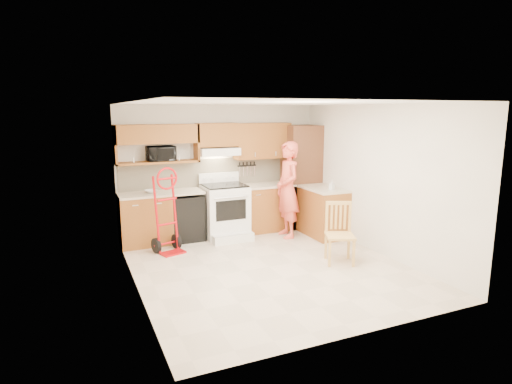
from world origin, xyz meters
TOP-DOWN VIEW (x-y plane):
  - floor at (0.00, 0.00)m, footprint 4.00×4.50m
  - ceiling at (0.00, 0.00)m, footprint 4.00×4.50m
  - wall_back at (0.00, 2.26)m, footprint 4.00×0.02m
  - wall_front at (0.00, -2.26)m, footprint 4.00×0.02m
  - wall_left at (-2.01, 0.00)m, footprint 0.02×4.50m
  - wall_right at (2.01, 0.00)m, footprint 0.02×4.50m
  - backsplash at (0.00, 2.23)m, footprint 3.92×0.03m
  - lower_cab_left at (-1.55, 1.95)m, footprint 0.90×0.60m
  - dishwasher at (-0.80, 1.95)m, footprint 0.60×0.60m
  - lower_cab_right at (0.83, 1.95)m, footprint 1.14×0.60m
  - countertop_left at (-1.25, 1.95)m, footprint 1.50×0.63m
  - countertop_right at (0.83, 1.95)m, footprint 1.14×0.63m
  - cab_return_right at (1.70, 1.15)m, footprint 0.60×1.00m
  - countertop_return at (1.70, 1.15)m, footprint 0.63×1.00m
  - pantry_tall at (1.65, 1.95)m, footprint 0.70×0.60m
  - upper_cab_left at (-1.25, 2.08)m, footprint 1.50×0.33m
  - upper_shelf_mw at (-1.25, 2.08)m, footprint 1.50×0.33m
  - upper_cab_center at (-0.12, 2.08)m, footprint 0.76×0.33m
  - upper_cab_right at (0.83, 2.08)m, footprint 1.14×0.33m
  - range_hood at (-0.12, 2.02)m, footprint 0.76×0.46m
  - knife_strip at (0.55, 2.21)m, footprint 0.40×0.05m
  - microwave at (-1.19, 2.08)m, footprint 0.51×0.36m
  - range at (-0.07, 1.78)m, footprint 0.81×1.07m
  - person at (1.03, 1.35)m, footprint 0.50×0.70m
  - hand_truck at (-1.26, 1.32)m, footprint 0.63×0.60m
  - dining_chair at (1.11, -0.27)m, footprint 0.59×0.61m
  - soap_bottle at (1.70, 0.87)m, footprint 0.10×0.10m
  - bowl at (-1.42, 1.95)m, footprint 0.28×0.28m

SIDE VIEW (x-z plane):
  - floor at x=0.00m, z-range -0.02..0.00m
  - dishwasher at x=-0.80m, z-range 0.00..0.85m
  - lower_cab_left at x=-1.55m, z-range 0.00..0.90m
  - lower_cab_right at x=0.83m, z-range 0.00..0.90m
  - cab_return_right at x=1.70m, z-range 0.00..0.90m
  - dining_chair at x=1.11m, z-range 0.00..0.96m
  - range at x=-0.07m, z-range 0.00..1.20m
  - hand_truck at x=-1.26m, z-range 0.00..1.32m
  - person at x=1.03m, z-range 0.00..1.83m
  - countertop_left at x=-1.25m, z-range 0.90..0.94m
  - countertop_right at x=0.83m, z-range 0.90..0.94m
  - countertop_return at x=1.70m, z-range 0.90..0.94m
  - bowl at x=-1.42m, z-range 0.94..0.99m
  - soap_bottle at x=1.70m, z-range 0.94..1.12m
  - pantry_tall at x=1.65m, z-range 0.00..2.10m
  - backsplash at x=0.00m, z-range 0.92..1.48m
  - knife_strip at x=0.55m, z-range 1.09..1.39m
  - wall_back at x=0.00m, z-range 0.00..2.50m
  - wall_front at x=0.00m, z-range 0.00..2.50m
  - wall_left at x=-2.01m, z-range 0.00..2.50m
  - wall_right at x=2.01m, z-range 0.00..2.50m
  - upper_shelf_mw at x=-1.25m, z-range 1.45..1.49m
  - microwave at x=-1.19m, z-range 1.49..1.76m
  - range_hood at x=-0.12m, z-range 1.56..1.70m
  - upper_cab_right at x=0.83m, z-range 1.45..2.15m
  - upper_cab_center at x=-0.12m, z-range 1.72..2.16m
  - upper_cab_left at x=-1.25m, z-range 1.81..2.15m
  - ceiling at x=0.00m, z-range 2.50..2.52m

